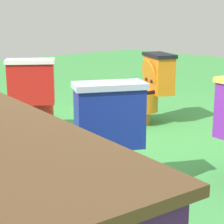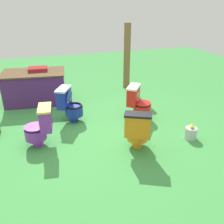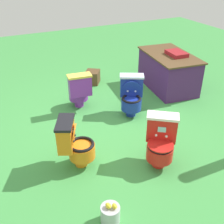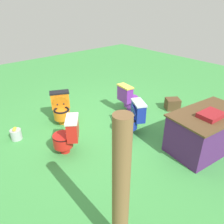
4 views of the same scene
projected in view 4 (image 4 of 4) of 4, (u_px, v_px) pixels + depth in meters
The scene contains 9 objects.
ground at pixel (107, 126), 4.99m from camera, with size 14.00×14.00×0.00m, color #429947.
toilet_red at pixel (67, 135), 4.02m from camera, with size 0.63×0.62×0.73m.
toilet_purple at pixel (128, 98), 5.49m from camera, with size 0.54×0.46×0.73m.
toilet_orange at pixel (61, 107), 5.02m from camera, with size 0.58×0.62×0.73m.
toilet_blue at pixel (133, 117), 4.60m from camera, with size 0.62×0.59×0.73m.
vendor_table at pixel (206, 131), 4.10m from camera, with size 1.56×1.04×0.85m.
wooden_post at pixel (121, 192), 2.19m from camera, with size 0.18×0.18×1.78m, color brown.
small_crate at pixel (172, 104), 5.71m from camera, with size 0.30×0.35×0.29m, color brown.
lemon_bucket at pixel (16, 134), 4.50m from camera, with size 0.22×0.22×0.28m.
Camera 4 is at (2.69, 3.30, 2.63)m, focal length 34.98 mm.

